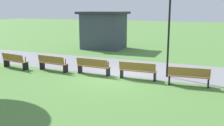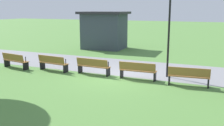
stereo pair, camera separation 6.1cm
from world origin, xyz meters
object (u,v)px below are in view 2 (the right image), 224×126
bench_2 (53,63)px  bench_4 (138,70)px  bench_3 (93,66)px  bench_1 (15,60)px  kiosk (104,30)px  lamp_post (169,20)px  bench_5 (189,76)px

bench_2 → bench_4: (4.91, 0.16, 0.00)m
bench_3 → bench_1: bearing=-172.5°
bench_3 → kiosk: bearing=113.3°
lamp_post → bench_3: bearing=-163.0°
bench_1 → bench_5: same height
bench_2 → lamp_post: (6.13, 1.29, 2.42)m
bench_3 → bench_4: same height
lamp_post → kiosk: lamp_post is taller
bench_3 → bench_4: size_ratio=1.00×
bench_2 → bench_3: (2.45, 0.16, 0.00)m
bench_2 → bench_3: size_ratio=1.01×
bench_3 → kiosk: kiosk is taller
bench_5 → bench_4: bearing=170.6°
bench_5 → kiosk: kiosk is taller
bench_3 → kiosk: size_ratio=0.46×
bench_4 → bench_5: (2.45, -0.16, 0.00)m
kiosk → bench_5: bearing=-49.2°
bench_5 → kiosk: bearing=127.6°
kiosk → lamp_post: bearing=-49.3°
bench_4 → bench_5: 2.46m
bench_1 → lamp_post: size_ratio=0.45×
bench_1 → kiosk: kiosk is taller
bench_5 → bench_1: bearing=176.2°
bench_5 → bench_2: bearing=174.4°
bench_5 → lamp_post: size_ratio=0.44×
bench_2 → kiosk: kiosk is taller
bench_3 → lamp_post: bearing=18.9°
bench_3 → lamp_post: lamp_post is taller
bench_1 → lamp_post: 9.04m
bench_3 → bench_5: same height
lamp_post → bench_5: bearing=-46.3°
bench_1 → bench_4: same height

